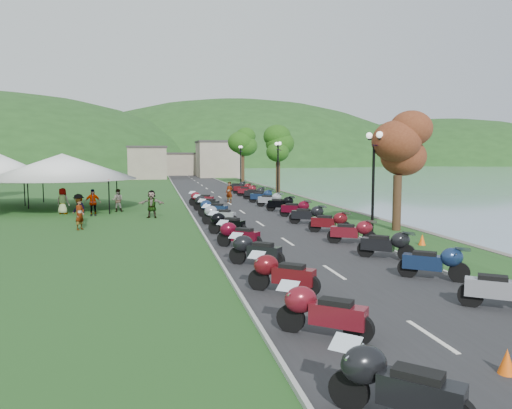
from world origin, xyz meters
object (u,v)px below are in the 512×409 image
pedestrian_a (80,230)px  pedestrian_c (79,224)px  vendor_tent_main (63,182)px  pedestrian_b (118,212)px

pedestrian_a → pedestrian_c: pedestrian_c is taller
vendor_tent_main → pedestrian_a: size_ratio=4.21×
pedestrian_a → pedestrian_c: 2.34m
vendor_tent_main → pedestrian_b: size_ratio=4.34×
pedestrian_b → pedestrian_c: size_ratio=0.92×
vendor_tent_main → pedestrian_a: bearing=-76.2°
pedestrian_a → pedestrian_c: size_ratio=0.95×
pedestrian_c → vendor_tent_main: bearing=156.7°
vendor_tent_main → pedestrian_a: (2.53, -10.28, -2.00)m
pedestrian_b → pedestrian_a: bearing=89.4°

